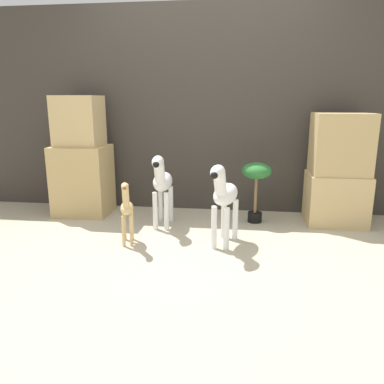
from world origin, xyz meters
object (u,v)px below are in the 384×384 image
Objects in this scene: zebra_right at (224,195)px; potted_palm_front at (256,177)px; giraffe_figurine at (127,208)px; zebra_left at (162,183)px.

zebra_right is 1.19× the size of potted_palm_front.
zebra_right is 0.83m from giraffe_figurine.
zebra_left is 0.55m from giraffe_figurine.
zebra_left reaches higher than giraffe_figurine.
zebra_right is at bearing 5.02° from giraffe_figurine.
giraffe_figurine is (-0.82, -0.07, -0.12)m from zebra_right.
zebra_left is 1.27× the size of giraffe_figurine.
zebra_left is (-0.61, 0.42, 0.00)m from zebra_right.
zebra_right is 0.74m from potted_palm_front.
zebra_left is 1.19× the size of potted_palm_front.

